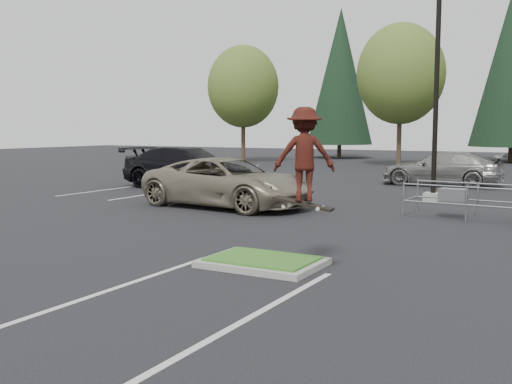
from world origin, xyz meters
The scene contains 12 objects.
ground centered at (0.00, 0.00, 0.00)m, with size 120.00×120.00×0.00m, color black.
grass_median centered at (0.00, 0.00, 0.08)m, with size 2.20×1.60×0.16m.
stall_lines centered at (-1.35, 6.02, 0.00)m, with size 22.62×17.60×0.01m.
light_pole centered at (0.50, 12.00, 4.56)m, with size 0.70×0.60×10.12m.
decid_a centered at (-18.01, 30.03, 5.58)m, with size 5.44×5.44×8.91m.
decid_b centered at (-6.01, 30.53, 6.04)m, with size 5.89×5.89×9.64m.
conif_a centered at (-14.00, 40.00, 7.10)m, with size 5.72×5.72×13.00m.
cart_corral centered at (2.08, 8.03, 0.66)m, with size 3.77×1.60×1.04m.
skateboarder centered at (0.85, -0.04, 2.15)m, with size 1.27×1.07×1.86m.
car_l_tan centered at (-5.14, 7.00, 0.82)m, with size 2.73×5.93×1.65m, color gray.
car_l_black centered at (-10.00, 11.50, 0.91)m, with size 2.55×6.26×1.82m, color black.
car_far_silver centered at (-0.50, 18.12, 0.78)m, with size 2.18×5.37×1.56m, color gray.
Camera 1 is at (5.37, -9.90, 2.63)m, focal length 42.00 mm.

